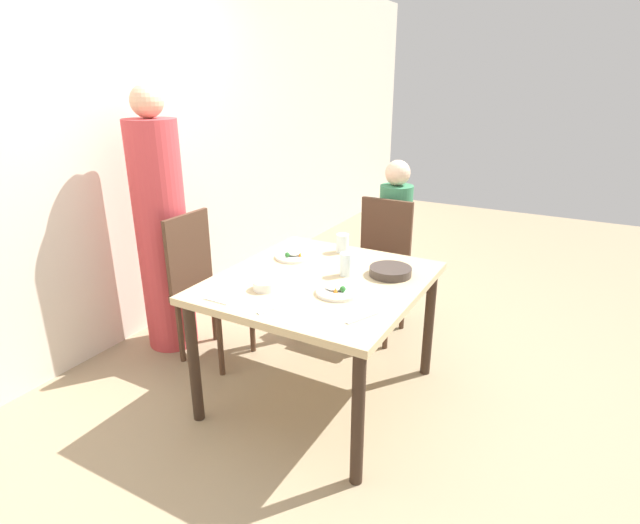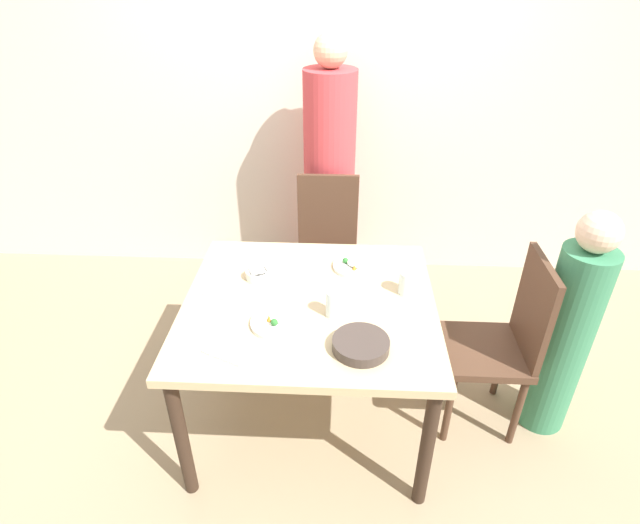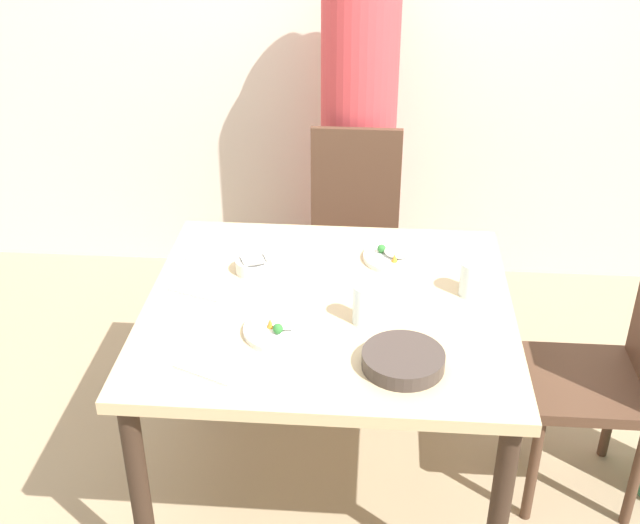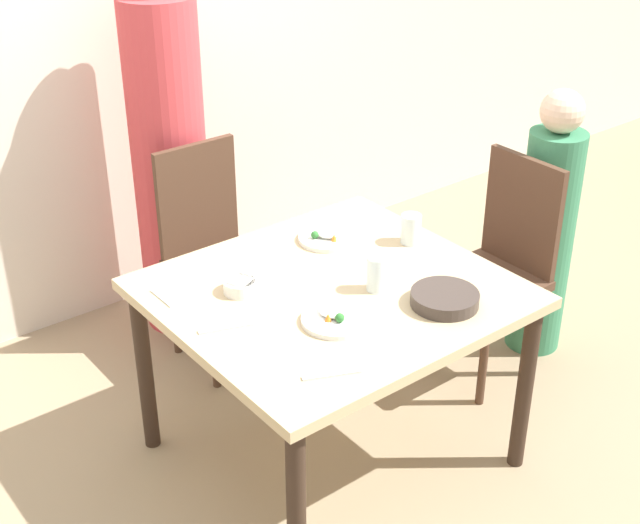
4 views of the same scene
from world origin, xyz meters
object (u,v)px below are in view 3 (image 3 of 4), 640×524
Objects in this scene: chair_child_spot at (612,368)px; person_adult at (358,145)px; chair_adult_spot at (354,237)px; glass_water_tall at (364,304)px; plate_rice_adult at (282,328)px; bowl_curry at (403,360)px.

chair_child_spot is 0.55× the size of person_adult.
chair_adult_spot is 7.54× the size of glass_water_tall.
chair_child_spot is at bearing -53.55° from person_adult.
glass_water_tall is at bearing -87.20° from person_adult.
chair_adult_spot is at bearing 80.49° from plate_rice_adult.
person_adult is at bearing 96.78° from bowl_curry.
chair_adult_spot is at bearing -90.00° from person_adult.
chair_adult_spot is 4.29× the size of plate_rice_adult.
bowl_curry is 0.25m from glass_water_tall.
plate_rice_adult is at bearing 157.93° from bowl_curry.
chair_adult_spot is 4.13× the size of bowl_curry.
chair_child_spot reaches higher than plate_rice_adult.
plate_rice_adult is at bearing -99.51° from chair_adult_spot.
person_adult reaches higher than glass_water_tall.
plate_rice_adult is (-0.36, 0.14, -0.01)m from bowl_curry.
person_adult is (0.00, 0.33, 0.29)m from chair_adult_spot.
chair_child_spot is (0.87, -0.85, 0.00)m from chair_adult_spot.
bowl_curry is 1.83× the size of glass_water_tall.
chair_adult_spot is 1.23m from bowl_curry.
chair_adult_spot is 1.22m from chair_child_spot.
glass_water_tall is at bearing -81.05° from chair_child_spot.
bowl_curry is (0.18, -1.53, -0.04)m from person_adult.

